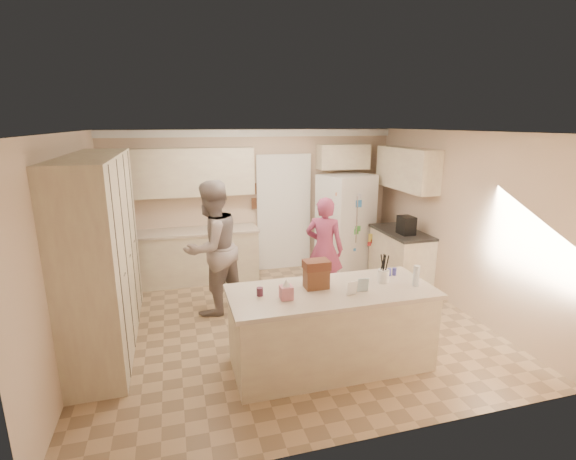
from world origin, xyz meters
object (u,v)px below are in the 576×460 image
object	(u,v)px
teen_girl	(324,249)
refrigerator	(345,223)
island_base	(331,329)
teen_boy	(212,248)
dollhouse_body	(316,278)
coffee_maker	(406,225)
tissue_box	(286,292)
utensil_crock	(383,276)

from	to	relation	value
teen_girl	refrigerator	bearing A→B (deg)	-93.74
refrigerator	island_base	size ratio (longest dim) A/B	0.82
teen_boy	teen_girl	xyz separation A→B (m)	(1.72, 0.02, -0.16)
refrigerator	dollhouse_body	distance (m)	3.26
coffee_maker	dollhouse_body	distance (m)	2.84
tissue_box	teen_girl	world-z (taller)	teen_girl
refrigerator	coffee_maker	size ratio (longest dim) A/B	6.00
utensil_crock	dollhouse_body	size ratio (longest dim) A/B	0.58
dollhouse_body	teen_boy	xyz separation A→B (m)	(-0.98, 1.69, -0.06)
dollhouse_body	teen_boy	bearing A→B (deg)	120.22
tissue_box	teen_boy	world-z (taller)	teen_boy
tissue_box	dollhouse_body	distance (m)	0.45
island_base	tissue_box	distance (m)	0.79
utensil_crock	dollhouse_body	xyz separation A→B (m)	(-0.80, 0.05, 0.04)
island_base	utensil_crock	size ratio (longest dim) A/B	14.67
refrigerator	teen_girl	world-z (taller)	refrigerator
coffee_maker	tissue_box	size ratio (longest dim) A/B	2.14
tissue_box	teen_boy	size ratio (longest dim) A/B	0.07
tissue_box	dollhouse_body	xyz separation A→B (m)	(0.40, 0.20, 0.04)
island_base	utensil_crock	distance (m)	0.86
utensil_crock	refrigerator	bearing A→B (deg)	75.04
coffee_maker	teen_boy	xyz separation A→B (m)	(-3.18, -0.11, -0.10)
coffee_maker	dollhouse_body	xyz separation A→B (m)	(-2.20, -1.80, -0.03)
refrigerator	dollhouse_body	bearing A→B (deg)	-138.93
refrigerator	dollhouse_body	world-z (taller)	refrigerator
refrigerator	tissue_box	bearing A→B (deg)	-142.92
refrigerator	teen_boy	bearing A→B (deg)	-175.51
refrigerator	utensil_crock	distance (m)	3.01
coffee_maker	island_base	size ratio (longest dim) A/B	0.14
dollhouse_body	teen_girl	size ratio (longest dim) A/B	0.16
dollhouse_body	teen_girl	xyz separation A→B (m)	(0.73, 1.71, -0.22)
coffee_maker	teen_boy	distance (m)	3.19
island_base	tissue_box	size ratio (longest dim) A/B	15.71
island_base	refrigerator	bearing A→B (deg)	64.24
refrigerator	tissue_box	size ratio (longest dim) A/B	12.86
refrigerator	utensil_crock	xyz separation A→B (m)	(-0.78, -2.91, 0.10)
tissue_box	refrigerator	bearing A→B (deg)	57.10
refrigerator	island_base	bearing A→B (deg)	-135.79
island_base	coffee_maker	bearing A→B (deg)	42.83
utensil_crock	tissue_box	world-z (taller)	utensil_crock
dollhouse_body	teen_boy	size ratio (longest dim) A/B	0.13
tissue_box	teen_girl	size ratio (longest dim) A/B	0.09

